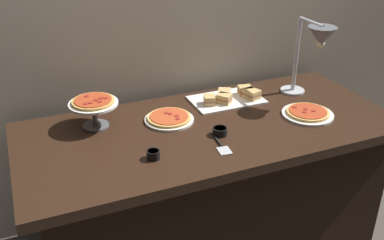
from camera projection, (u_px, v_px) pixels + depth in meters
back_wall at (174, 16)px, 2.44m from camera, size 4.40×0.04×2.40m
buffet_table at (209, 186)px, 2.40m from camera, size 1.90×0.84×0.76m
heat_lamp at (316, 43)px, 2.32m from camera, size 0.15×0.34×0.44m
pizza_plate_front at (169, 118)px, 2.26m from camera, size 0.25×0.25×0.03m
pizza_plate_center at (308, 113)px, 2.32m from camera, size 0.27×0.27×0.03m
pizza_plate_raised_stand at (94, 105)px, 2.16m from camera, size 0.24×0.24×0.15m
sandwich_platter at (230, 97)px, 2.48m from camera, size 0.40×0.25×0.06m
sauce_cup_near at (220, 131)px, 2.13m from camera, size 0.07×0.07×0.04m
sauce_cup_far at (153, 154)px, 1.94m from camera, size 0.06×0.06×0.04m
serving_spatula at (221, 146)px, 2.04m from camera, size 0.06×0.17×0.01m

